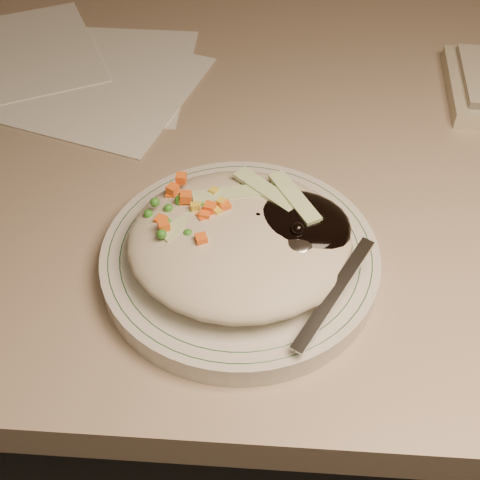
{
  "coord_description": "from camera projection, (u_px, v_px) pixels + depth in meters",
  "views": [
    {
      "loc": [
        -0.09,
        0.81,
        1.19
      ],
      "look_at": [
        -0.12,
        1.2,
        0.78
      ],
      "focal_mm": 50.0,
      "sensor_mm": 36.0,
      "label": 1
    }
  ],
  "objects": [
    {
      "name": "desk",
      "position": [
        338.0,
        268.0,
        0.86
      ],
      "size": [
        1.4,
        0.7,
        0.74
      ],
      "color": "gray",
      "rests_on": "ground"
    },
    {
      "name": "meal",
      "position": [
        245.0,
        236.0,
        0.57
      ],
      "size": [
        0.21,
        0.19,
        0.05
      ],
      "color": "#BFB29A",
      "rests_on": "plate"
    },
    {
      "name": "papers",
      "position": [
        36.0,
        71.0,
        0.82
      ],
      "size": [
        0.48,
        0.33,
        0.0
      ],
      "color": "white",
      "rests_on": "desk"
    },
    {
      "name": "plate_rim",
      "position": [
        240.0,
        253.0,
        0.58
      ],
      "size": [
        0.23,
        0.23,
        0.0
      ],
      "color": "#144723",
      "rests_on": "plate"
    },
    {
      "name": "plate",
      "position": [
        240.0,
        260.0,
        0.59
      ],
      "size": [
        0.25,
        0.25,
        0.02
      ],
      "primitive_type": "cylinder",
      "color": "silver",
      "rests_on": "desk"
    }
  ]
}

